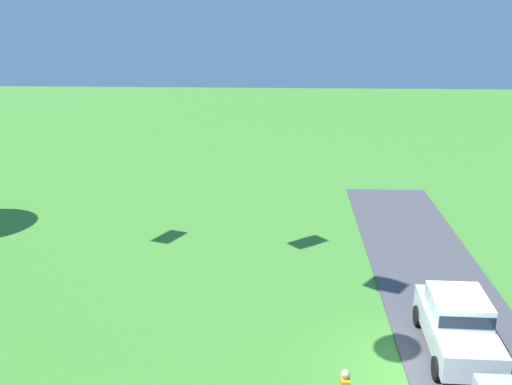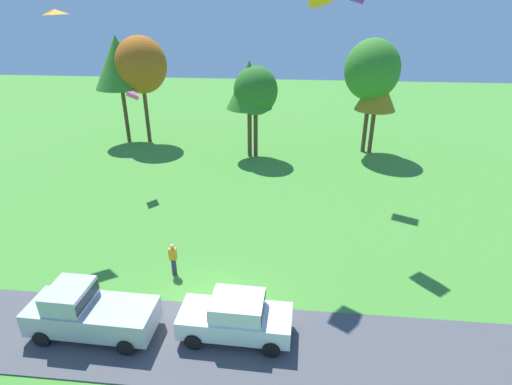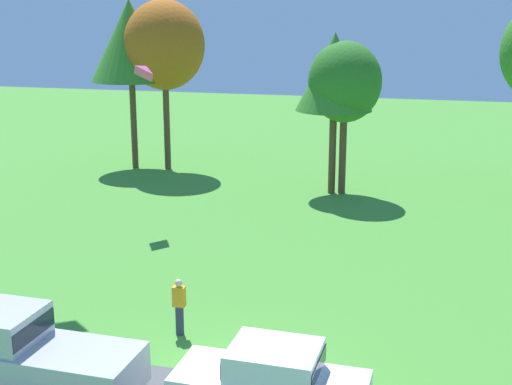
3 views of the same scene
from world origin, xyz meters
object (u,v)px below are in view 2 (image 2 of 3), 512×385
object	(u,v)px
tree_lone_near	(372,70)
person_on_lawn	(173,259)
car_pickup_mid_row	(87,311)
kite_diamond_low_drifter	(55,12)
tree_far_left	(377,90)
tree_left_of_center	(141,65)
tree_far_right	(118,62)
tree_right_of_center	(249,85)
kite_diamond_trailing_tail	(134,94)
car_sedan_near_entrance	(236,316)
tree_center_back	(256,91)

from	to	relation	value
tree_lone_near	person_on_lawn	bearing A→B (deg)	-121.06
car_pickup_mid_row	kite_diamond_low_drifter	size ratio (longest dim) A/B	4.72
tree_far_left	kite_diamond_low_drifter	bearing A→B (deg)	-142.58
tree_left_of_center	tree_far_right	bearing A→B (deg)	-175.24
tree_right_of_center	kite_diamond_trailing_tail	xyz separation A→B (m)	(-7.05, -6.78, 0.50)
kite_diamond_low_drifter	kite_diamond_trailing_tail	xyz separation A→B (m)	(1.20, 5.64, -5.12)
tree_left_of_center	tree_lone_near	bearing A→B (deg)	-2.56
tree_far_left	kite_diamond_trailing_tail	size ratio (longest dim) A/B	7.33
tree_far_right	kite_diamond_trailing_tail	distance (m)	11.06
car_sedan_near_entrance	tree_center_back	xyz separation A→B (m)	(-1.38, 21.18, 4.60)
tree_right_of_center	tree_center_back	bearing A→B (deg)	5.31
person_on_lawn	tree_far_left	bearing A→B (deg)	57.48
car_sedan_near_entrance	tree_center_back	world-z (taller)	tree_center_back
car_sedan_near_entrance	kite_diamond_low_drifter	distance (m)	17.14
tree_far_right	tree_center_back	xyz separation A→B (m)	(12.72, -2.94, -1.75)
car_sedan_near_entrance	tree_lone_near	xyz separation A→B (m)	(8.18, 23.38, 6.10)
tree_lone_near	tree_far_left	bearing A→B (deg)	-20.41
tree_far_right	tree_center_back	distance (m)	13.17
tree_far_left	kite_diamond_low_drifter	distance (m)	24.58
tree_lone_near	car_sedan_near_entrance	bearing A→B (deg)	-109.28
car_pickup_mid_row	person_on_lawn	distance (m)	4.72
tree_far_left	car_pickup_mid_row	bearing A→B (deg)	-121.82
tree_far_right	car_pickup_mid_row	bearing A→B (deg)	-71.45
tree_right_of_center	kite_diamond_low_drifter	size ratio (longest dim) A/B	7.56
tree_left_of_center	tree_far_left	world-z (taller)	tree_left_of_center
car_pickup_mid_row	kite_diamond_trailing_tail	size ratio (longest dim) A/B	5.04
car_sedan_near_entrance	tree_far_left	size ratio (longest dim) A/B	0.61
tree_lone_near	kite_diamond_trailing_tail	world-z (taller)	tree_lone_near
kite_diamond_low_drifter	person_on_lawn	bearing A→B (deg)	-37.29
car_pickup_mid_row	tree_far_right	distance (m)	26.61
tree_far_left	kite_diamond_low_drifter	xyz separation A→B (m)	(-18.90, -14.46, 6.19)
person_on_lawn	tree_left_of_center	size ratio (longest dim) A/B	0.18
tree_right_of_center	tree_left_of_center	bearing A→B (deg)	162.81
car_pickup_mid_row	kite_diamond_trailing_tail	bearing A→B (deg)	101.79
tree_far_right	tree_lone_near	world-z (taller)	tree_far_right
tree_far_right	kite_diamond_low_drifter	world-z (taller)	kite_diamond_low_drifter
car_pickup_mid_row	car_sedan_near_entrance	xyz separation A→B (m)	(5.88, 0.39, -0.07)
tree_center_back	kite_diamond_trailing_tail	world-z (taller)	tree_center_back
car_pickup_mid_row	tree_left_of_center	distance (m)	26.16
kite_diamond_trailing_tail	car_sedan_near_entrance	bearing A→B (deg)	-58.05
tree_left_of_center	kite_diamond_low_drifter	distance (m)	16.35
tree_right_of_center	tree_center_back	size ratio (longest dim) A/B	1.05
tree_far_right	tree_left_of_center	xyz separation A→B (m)	(2.00, 0.17, -0.24)
person_on_lawn	tree_right_of_center	bearing A→B (deg)	84.29
car_pickup_mid_row	tree_far_left	xyz separation A→B (m)	(14.62, 23.56, 4.45)
tree_far_right	kite_diamond_low_drifter	distance (m)	16.49
tree_left_of_center	kite_diamond_trailing_tail	size ratio (longest dim) A/B	9.69
tree_far_left	car_sedan_near_entrance	bearing A→B (deg)	-110.66
car_sedan_near_entrance	person_on_lawn	size ratio (longest dim) A/B	2.60
person_on_lawn	kite_diamond_trailing_tail	world-z (taller)	kite_diamond_trailing_tail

